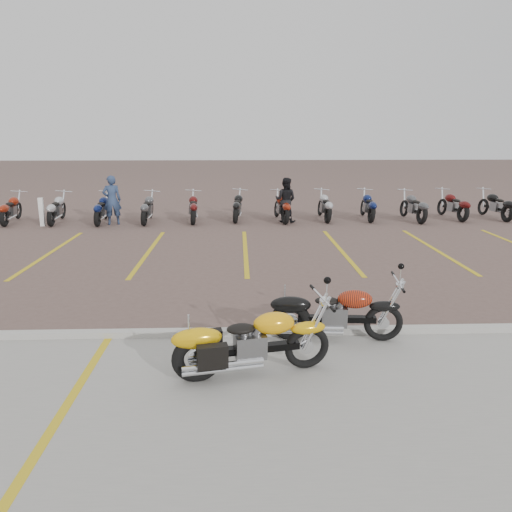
{
  "coord_description": "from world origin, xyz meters",
  "views": [
    {
      "loc": [
        -0.19,
        -9.62,
        3.26
      ],
      "look_at": [
        0.17,
        0.4,
        0.75
      ],
      "focal_mm": 35.0,
      "sensor_mm": 36.0,
      "label": 1
    }
  ],
  "objects_px": {
    "person_a": "(112,200)",
    "person_b": "(286,200)",
    "yellow_cruiser": "(249,345)",
    "flame_cruiser": "(333,315)",
    "bollard": "(42,212)"
  },
  "relations": [
    {
      "from": "person_a",
      "to": "person_b",
      "type": "height_order",
      "value": "person_a"
    },
    {
      "from": "yellow_cruiser",
      "to": "flame_cruiser",
      "type": "distance_m",
      "value": 1.77
    },
    {
      "from": "bollard",
      "to": "yellow_cruiser",
      "type": "bearing_deg",
      "value": -58.26
    },
    {
      "from": "flame_cruiser",
      "to": "bollard",
      "type": "height_order",
      "value": "bollard"
    },
    {
      "from": "yellow_cruiser",
      "to": "flame_cruiser",
      "type": "xyz_separation_m",
      "value": [
        1.36,
        1.12,
        -0.02
      ]
    },
    {
      "from": "person_a",
      "to": "bollard",
      "type": "relative_size",
      "value": 1.76
    },
    {
      "from": "yellow_cruiser",
      "to": "person_b",
      "type": "height_order",
      "value": "person_b"
    },
    {
      "from": "person_b",
      "to": "bollard",
      "type": "relative_size",
      "value": 1.64
    },
    {
      "from": "flame_cruiser",
      "to": "person_b",
      "type": "relative_size",
      "value": 1.28
    },
    {
      "from": "yellow_cruiser",
      "to": "flame_cruiser",
      "type": "relative_size",
      "value": 1.04
    },
    {
      "from": "person_b",
      "to": "bollard",
      "type": "distance_m",
      "value": 8.7
    },
    {
      "from": "bollard",
      "to": "person_a",
      "type": "bearing_deg",
      "value": 5.38
    },
    {
      "from": "person_b",
      "to": "yellow_cruiser",
      "type": "bearing_deg",
      "value": 103.6
    },
    {
      "from": "flame_cruiser",
      "to": "bollard",
      "type": "bearing_deg",
      "value": 134.32
    },
    {
      "from": "person_a",
      "to": "person_b",
      "type": "relative_size",
      "value": 1.07
    }
  ]
}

